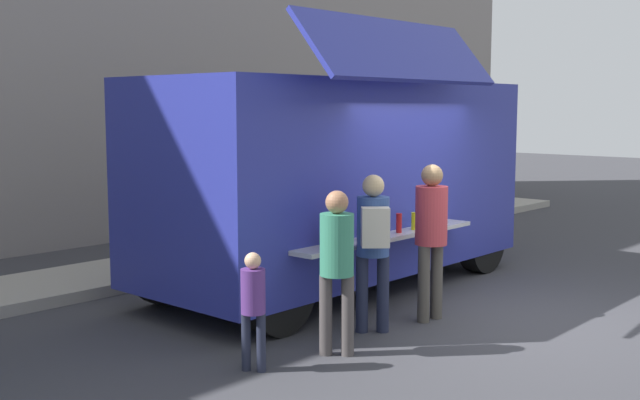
# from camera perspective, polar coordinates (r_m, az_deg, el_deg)

# --- Properties ---
(ground_plane) EXTENTS (60.00, 60.00, 0.00)m
(ground_plane) POSITION_cam_1_polar(r_m,az_deg,el_deg) (9.40, 13.22, -8.41)
(ground_plane) COLOR #38383D
(food_truck_main) EXTENTS (5.73, 2.96, 3.48)m
(food_truck_main) POSITION_cam_1_polar(r_m,az_deg,el_deg) (10.42, 1.46, 1.79)
(food_truck_main) COLOR #293194
(food_truck_main) RESTS_ON ground
(trash_bin) EXTENTS (0.60, 0.60, 0.92)m
(trash_bin) POSITION_cam_1_polar(r_m,az_deg,el_deg) (15.43, 5.83, -0.57)
(trash_bin) COLOR #2E6338
(trash_bin) RESTS_ON ground
(customer_front_ordering) EXTENTS (0.38, 0.37, 1.80)m
(customer_front_ordering) POSITION_cam_1_polar(r_m,az_deg,el_deg) (8.91, 8.19, -2.05)
(customer_front_ordering) COLOR #4A463F
(customer_front_ordering) RESTS_ON ground
(customer_mid_with_backpack) EXTENTS (0.54, 0.53, 1.73)m
(customer_mid_with_backpack) POSITION_cam_1_polar(r_m,az_deg,el_deg) (8.33, 3.95, -2.75)
(customer_mid_with_backpack) COLOR #1E2339
(customer_mid_with_backpack) RESTS_ON ground
(customer_rear_waiting) EXTENTS (0.33, 0.33, 1.64)m
(customer_rear_waiting) POSITION_cam_1_polar(r_m,az_deg,el_deg) (7.58, 1.25, -4.27)
(customer_rear_waiting) COLOR #494342
(customer_rear_waiting) RESTS_ON ground
(child_near_queue) EXTENTS (0.23, 0.23, 1.12)m
(child_near_queue) POSITION_cam_1_polar(r_m,az_deg,el_deg) (7.22, -4.95, -7.40)
(child_near_queue) COLOR #202436
(child_near_queue) RESTS_ON ground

